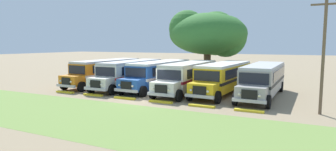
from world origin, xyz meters
TOP-DOWN VIEW (x-y plane):
  - ground_plane at (0.00, 0.00)m, footprint 220.00×220.00m
  - foreground_grass_strip at (0.00, -6.27)m, footprint 80.00×8.20m
  - parked_bus_slot_0 at (-8.51, 5.53)m, footprint 3.06×10.89m
  - parked_bus_slot_1 at (-4.99, 5.26)m, footprint 2.80×10.85m
  - parked_bus_slot_2 at (-1.76, 5.80)m, footprint 3.04×10.89m
  - parked_bus_slot_3 at (1.67, 5.38)m, footprint 2.74×10.85m
  - parked_bus_slot_4 at (4.99, 6.01)m, footprint 3.24×10.92m
  - parked_bus_slot_5 at (8.55, 5.90)m, footprint 2.91×10.87m
  - curb_wheelstop_0 at (-8.55, -0.56)m, footprint 2.00×0.36m
  - curb_wheelstop_1 at (-5.13, -0.56)m, footprint 2.00×0.36m
  - curb_wheelstop_2 at (-1.71, -0.56)m, footprint 2.00×0.36m
  - curb_wheelstop_3 at (1.71, -0.56)m, footprint 2.00×0.36m
  - curb_wheelstop_4 at (5.13, -0.56)m, footprint 2.00×0.36m
  - curb_wheelstop_5 at (8.55, -0.56)m, footprint 2.00×0.36m
  - broad_shade_tree at (0.17, 16.62)m, footprint 10.17×11.22m
  - utility_pole at (12.89, 0.83)m, footprint 1.80×0.20m

SIDE VIEW (x-z plane):
  - ground_plane at x=0.00m, z-range 0.00..0.00m
  - foreground_grass_strip at x=0.00m, z-range 0.00..0.01m
  - curb_wheelstop_0 at x=-8.55m, z-range 0.00..0.15m
  - curb_wheelstop_1 at x=-5.13m, z-range 0.00..0.15m
  - curb_wheelstop_2 at x=-1.71m, z-range 0.00..0.15m
  - curb_wheelstop_3 at x=1.71m, z-range 0.00..0.15m
  - curb_wheelstop_4 at x=5.13m, z-range 0.00..0.15m
  - curb_wheelstop_5 at x=8.55m, z-range 0.00..0.15m
  - parked_bus_slot_0 at x=-8.51m, z-range 0.17..2.99m
  - parked_bus_slot_1 at x=-4.99m, z-range 0.17..2.99m
  - parked_bus_slot_2 at x=-1.76m, z-range 0.17..2.99m
  - parked_bus_slot_3 at x=1.67m, z-range 0.17..2.99m
  - parked_bus_slot_4 at x=4.99m, z-range 0.17..2.99m
  - parked_bus_slot_5 at x=8.55m, z-range 0.17..2.99m
  - utility_pole at x=12.89m, z-range 0.25..7.99m
  - broad_shade_tree at x=0.17m, z-range 1.39..10.57m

